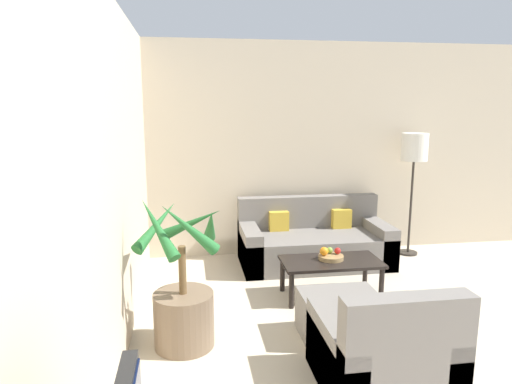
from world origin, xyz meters
name	(u,v)px	position (x,y,z in m)	size (l,w,h in m)	color
wall_back	(389,148)	(0.00, 6.70, 1.35)	(7.92, 0.06, 2.70)	beige
wall_left	(82,219)	(-3.19, 3.33, 1.35)	(0.06, 8.27, 2.70)	beige
potted_palm	(183,300)	(-2.72, 4.44, 0.39)	(0.74, 0.73, 1.26)	brown
sofa_loveseat	(314,243)	(-1.15, 6.18, 0.26)	(1.79, 0.85, 0.79)	slate
floor_lamp	(414,153)	(0.17, 6.34, 1.33)	(0.33, 0.33, 1.57)	#2D2823
coffee_table	(331,265)	(-1.25, 5.19, 0.33)	(1.00, 0.51, 0.38)	black
fruit_bowl	(331,257)	(-1.25, 5.22, 0.40)	(0.25, 0.25, 0.04)	#997A4C
apple_red	(338,251)	(-1.17, 5.25, 0.46)	(0.07, 0.07, 0.07)	red
apple_green	(330,250)	(-1.24, 5.28, 0.46)	(0.07, 0.07, 0.07)	olive
orange_fruit	(324,251)	(-1.32, 5.23, 0.47)	(0.09, 0.09, 0.09)	orange
armchair	(382,355)	(-1.39, 3.63, 0.26)	(0.81, 0.85, 0.82)	slate
ottoman	(339,315)	(-1.43, 4.40, 0.19)	(0.65, 0.48, 0.37)	slate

